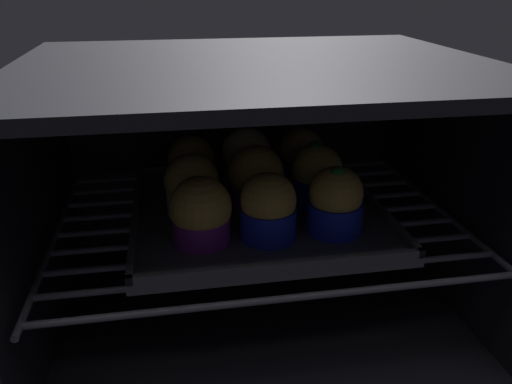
{
  "coord_description": "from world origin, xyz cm",
  "views": [
    {
      "loc": [
        -11.12,
        -40.88,
        45.53
      ],
      "look_at": [
        0.0,
        22.59,
        17.6
      ],
      "focal_mm": 35.68,
      "sensor_mm": 36.0,
      "label": 1
    }
  ],
  "objects_px": {
    "muffin_row1_col0": "(192,187)",
    "muffin_row2_col2": "(301,157)",
    "baking_tray": "(256,211)",
    "muffin_row0_col1": "(271,208)",
    "muffin_row0_col2": "(336,202)",
    "muffin_row1_col2": "(317,176)",
    "muffin_row1_col1": "(256,179)",
    "muffin_row2_col0": "(192,165)",
    "muffin_row0_col0": "(201,213)",
    "muffin_row2_col1": "(247,158)"
  },
  "relations": [
    {
      "from": "muffin_row1_col0",
      "to": "muffin_row2_col2",
      "type": "height_order",
      "value": "muffin_row2_col2"
    },
    {
      "from": "baking_tray",
      "to": "muffin_row0_col1",
      "type": "height_order",
      "value": "muffin_row0_col1"
    },
    {
      "from": "baking_tray",
      "to": "muffin_row2_col2",
      "type": "distance_m",
      "value": 0.13
    },
    {
      "from": "baking_tray",
      "to": "muffin_row0_col2",
      "type": "xyz_separation_m",
      "value": [
        0.09,
        -0.09,
        0.05
      ]
    },
    {
      "from": "muffin_row1_col0",
      "to": "muffin_row0_col1",
      "type": "bearing_deg",
      "value": -43.15
    },
    {
      "from": "muffin_row1_col2",
      "to": "muffin_row1_col1",
      "type": "bearing_deg",
      "value": -177.18
    },
    {
      "from": "baking_tray",
      "to": "muffin_row1_col0",
      "type": "relative_size",
      "value": 3.99
    },
    {
      "from": "muffin_row2_col0",
      "to": "muffin_row1_col0",
      "type": "bearing_deg",
      "value": -93.19
    },
    {
      "from": "muffin_row0_col2",
      "to": "muffin_row1_col2",
      "type": "xyz_separation_m",
      "value": [
        0.0,
        0.09,
        -0.0
      ]
    },
    {
      "from": "muffin_row0_col0",
      "to": "muffin_row0_col2",
      "type": "distance_m",
      "value": 0.17
    },
    {
      "from": "muffin_row1_col2",
      "to": "muffin_row2_col2",
      "type": "bearing_deg",
      "value": 90.78
    },
    {
      "from": "muffin_row2_col0",
      "to": "muffin_row2_col2",
      "type": "height_order",
      "value": "muffin_row2_col2"
    },
    {
      "from": "muffin_row0_col0",
      "to": "muffin_row0_col2",
      "type": "relative_size",
      "value": 0.93
    },
    {
      "from": "muffin_row1_col2",
      "to": "muffin_row0_col2",
      "type": "bearing_deg",
      "value": -90.84
    },
    {
      "from": "muffin_row1_col2",
      "to": "muffin_row2_col2",
      "type": "relative_size",
      "value": 1.06
    },
    {
      "from": "muffin_row0_col1",
      "to": "muffin_row2_col2",
      "type": "xyz_separation_m",
      "value": [
        0.08,
        0.17,
        0.0
      ]
    },
    {
      "from": "muffin_row0_col1",
      "to": "muffin_row0_col2",
      "type": "height_order",
      "value": "muffin_row0_col2"
    },
    {
      "from": "muffin_row0_col2",
      "to": "muffin_row1_col1",
      "type": "bearing_deg",
      "value": 135.37
    },
    {
      "from": "muffin_row1_col0",
      "to": "muffin_row2_col0",
      "type": "distance_m",
      "value": 0.08
    },
    {
      "from": "muffin_row1_col2",
      "to": "muffin_row2_col1",
      "type": "relative_size",
      "value": 1.0
    },
    {
      "from": "muffin_row0_col1",
      "to": "muffin_row0_col2",
      "type": "xyz_separation_m",
      "value": [
        0.08,
        0.0,
        0.0
      ]
    },
    {
      "from": "muffin_row1_col2",
      "to": "muffin_row2_col0",
      "type": "distance_m",
      "value": 0.19
    },
    {
      "from": "muffin_row0_col1",
      "to": "muffin_row1_col1",
      "type": "distance_m",
      "value": 0.09
    },
    {
      "from": "baking_tray",
      "to": "muffin_row1_col0",
      "type": "bearing_deg",
      "value": -178.89
    },
    {
      "from": "baking_tray",
      "to": "muffin_row1_col1",
      "type": "relative_size",
      "value": 3.71
    },
    {
      "from": "baking_tray",
      "to": "muffin_row2_col0",
      "type": "relative_size",
      "value": 4.02
    },
    {
      "from": "muffin_row2_col2",
      "to": "muffin_row0_col1",
      "type": "bearing_deg",
      "value": -115.57
    },
    {
      "from": "muffin_row1_col1",
      "to": "muffin_row2_col2",
      "type": "bearing_deg",
      "value": 45.47
    },
    {
      "from": "muffin_row2_col0",
      "to": "muffin_row2_col1",
      "type": "xyz_separation_m",
      "value": [
        0.08,
        0.0,
        0.0
      ]
    },
    {
      "from": "muffin_row0_col2",
      "to": "muffin_row0_col1",
      "type": "bearing_deg",
      "value": -178.85
    },
    {
      "from": "muffin_row1_col1",
      "to": "muffin_row0_col0",
      "type": "bearing_deg",
      "value": -135.09
    },
    {
      "from": "muffin_row1_col0",
      "to": "muffin_row2_col1",
      "type": "height_order",
      "value": "muffin_row2_col1"
    },
    {
      "from": "baking_tray",
      "to": "muffin_row1_col1",
      "type": "bearing_deg",
      "value": -65.95
    },
    {
      "from": "muffin_row1_col1",
      "to": "muffin_row2_col1",
      "type": "height_order",
      "value": "same"
    },
    {
      "from": "muffin_row2_col0",
      "to": "muffin_row2_col2",
      "type": "bearing_deg",
      "value": 1.4
    },
    {
      "from": "muffin_row1_col0",
      "to": "muffin_row0_col0",
      "type": "bearing_deg",
      "value": -85.81
    },
    {
      "from": "muffin_row2_col1",
      "to": "muffin_row2_col2",
      "type": "distance_m",
      "value": 0.08
    },
    {
      "from": "muffin_row2_col1",
      "to": "muffin_row1_col2",
      "type": "bearing_deg",
      "value": -43.94
    },
    {
      "from": "muffin_row1_col0",
      "to": "muffin_row1_col1",
      "type": "relative_size",
      "value": 0.93
    },
    {
      "from": "muffin_row1_col0",
      "to": "muffin_row2_col1",
      "type": "bearing_deg",
      "value": 44.52
    },
    {
      "from": "muffin_row0_col0",
      "to": "muffin_row2_col2",
      "type": "xyz_separation_m",
      "value": [
        0.17,
        0.17,
        0.0
      ]
    },
    {
      "from": "baking_tray",
      "to": "muffin_row2_col0",
      "type": "distance_m",
      "value": 0.12
    },
    {
      "from": "muffin_row0_col1",
      "to": "muffin_row2_col1",
      "type": "distance_m",
      "value": 0.17
    },
    {
      "from": "muffin_row1_col1",
      "to": "muffin_row2_col0",
      "type": "relative_size",
      "value": 1.08
    },
    {
      "from": "muffin_row0_col1",
      "to": "muffin_row1_col1",
      "type": "height_order",
      "value": "muffin_row1_col1"
    },
    {
      "from": "muffin_row1_col0",
      "to": "muffin_row0_col2",
      "type": "bearing_deg",
      "value": -25.71
    },
    {
      "from": "muffin_row1_col0",
      "to": "muffin_row2_col0",
      "type": "bearing_deg",
      "value": 86.81
    },
    {
      "from": "muffin_row0_col0",
      "to": "muffin_row2_col2",
      "type": "height_order",
      "value": "muffin_row2_col2"
    },
    {
      "from": "muffin_row2_col0",
      "to": "muffin_row2_col1",
      "type": "distance_m",
      "value": 0.08
    },
    {
      "from": "muffin_row0_col0",
      "to": "muffin_row0_col2",
      "type": "bearing_deg",
      "value": -0.86
    }
  ]
}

